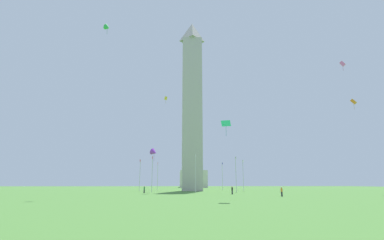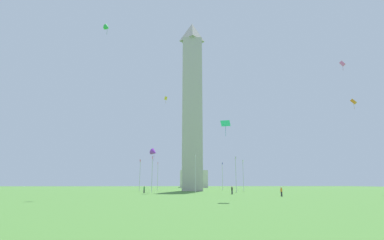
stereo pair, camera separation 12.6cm
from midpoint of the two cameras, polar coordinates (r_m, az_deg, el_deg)
ground_plane at (r=84.22m, az=-0.04°, el=-14.37°), size 260.00×260.00×0.00m
obelisk_monument at (r=87.85m, az=-0.04°, el=3.79°), size 6.03×6.03×54.79m
flagpole_n at (r=68.81m, az=0.68°, el=-10.56°), size 1.12×0.14×9.20m
flagpole_ne at (r=74.79m, az=8.95°, el=-10.58°), size 1.12×0.14×9.20m
flagpole_e at (r=86.42m, az=10.41°, el=-10.81°), size 1.12×0.14×9.20m
flagpole_se at (r=96.21m, az=6.21°, el=-11.12°), size 1.12×0.14×9.20m
flagpole_s at (r=99.57m, az=-0.54°, el=-11.25°), size 1.12×0.14×9.20m
flagpole_sw at (r=95.15m, az=-7.11°, el=-11.08°), size 1.12×0.14×9.20m
flagpole_w at (r=84.74m, az=-10.70°, el=-10.76°), size 1.12×0.14×9.20m
flagpole_nw at (r=73.43m, az=-8.23°, el=-10.57°), size 1.12×0.14×9.20m
person_green_shirt at (r=68.13m, az=-9.83°, el=-13.85°), size 0.32×0.32×1.69m
person_orange_shirt at (r=53.07m, az=17.85°, el=-13.82°), size 0.32×0.32×1.64m
person_black_shirt at (r=60.77m, az=8.18°, el=-14.07°), size 0.32×0.32×1.67m
kite_cyan_diamond at (r=39.20m, az=6.88°, el=-0.77°), size 1.49×1.57×2.11m
kite_green_delta at (r=61.45m, az=-17.01°, el=17.70°), size 1.60×1.78×2.34m
kite_yellow_box at (r=82.44m, az=-5.44°, el=4.46°), size 0.99×0.88×2.15m
kite_pink_box at (r=66.75m, az=28.43°, el=10.11°), size 1.06×1.19×2.17m
kite_orange_box at (r=75.89m, az=30.16°, el=3.27°), size 1.40×1.38×2.58m
kite_purple_delta at (r=64.61m, az=-7.82°, el=-6.58°), size 2.24×2.31×2.99m
distant_building at (r=151.73m, az=0.14°, el=-12.04°), size 22.73×13.60×8.61m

